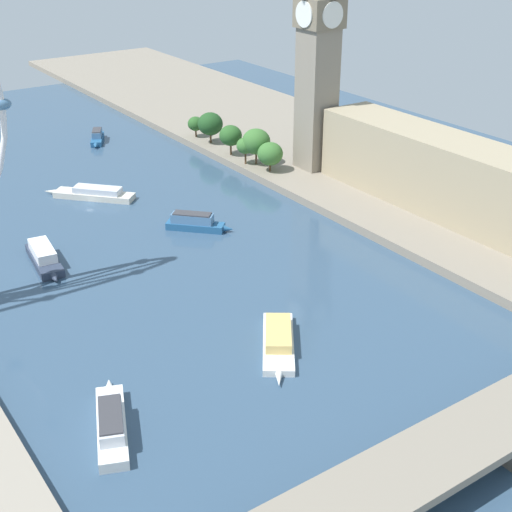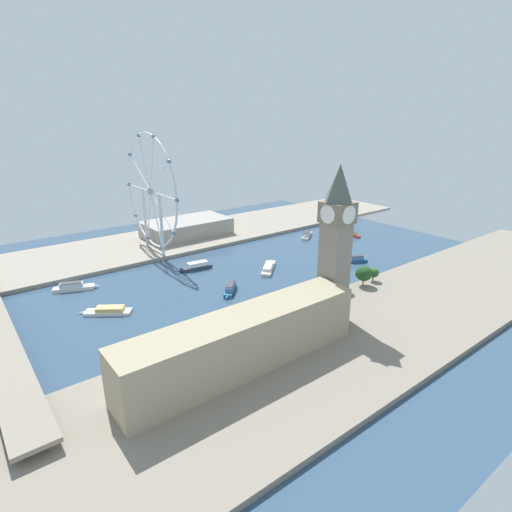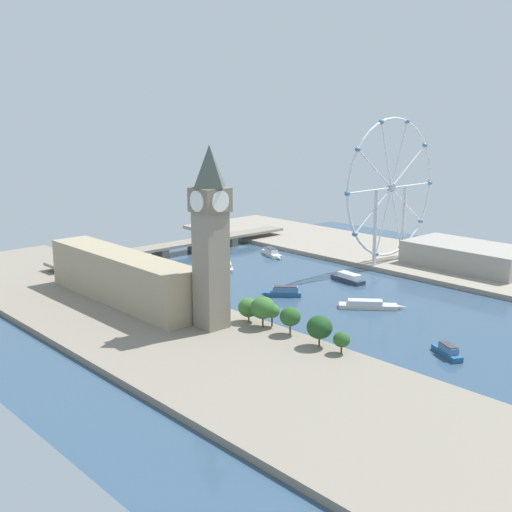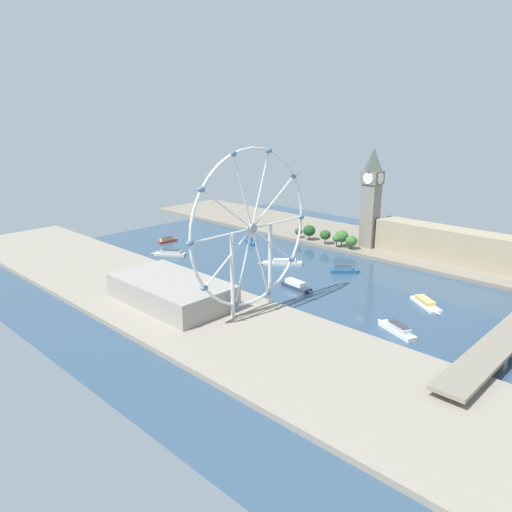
# 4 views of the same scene
# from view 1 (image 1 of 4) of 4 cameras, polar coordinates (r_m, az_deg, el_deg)

# --- Properties ---
(ground_plane) EXTENTS (390.82, 390.82, 0.00)m
(ground_plane) POSITION_cam_1_polar(r_m,az_deg,el_deg) (279.85, -12.99, 4.02)
(ground_plane) COLOR #334C66
(riverbank_left) EXTENTS (90.00, 520.00, 3.00)m
(riverbank_left) POSITION_cam_1_polar(r_m,az_deg,el_deg) (332.28, 4.92, 8.44)
(riverbank_left) COLOR gray
(riverbank_left) RESTS_ON ground_plane
(clock_tower) EXTENTS (15.78, 15.78, 86.32)m
(clock_tower) POSITION_cam_1_polar(r_m,az_deg,el_deg) (292.64, 4.92, 15.37)
(clock_tower) COLOR gray
(clock_tower) RESTS_ON riverbank_left
(parliament_block) EXTENTS (22.00, 119.04, 26.35)m
(parliament_block) POSITION_cam_1_polar(r_m,az_deg,el_deg) (260.47, 15.54, 5.86)
(parliament_block) COLOR tan
(parliament_block) RESTS_ON riverbank_left
(tree_row_embankment) EXTENTS (13.41, 67.07, 15.00)m
(tree_row_embankment) POSITION_cam_1_polar(r_m,az_deg,el_deg) (313.32, -1.44, 9.33)
(tree_row_embankment) COLOR #513823
(tree_row_embankment) RESTS_ON riverbank_left
(river_bridge) EXTENTS (202.82, 16.17, 8.47)m
(river_bridge) POSITION_cam_1_polar(r_m,az_deg,el_deg) (149.78, 14.62, -14.96)
(river_bridge) COLOR gray
(river_bridge) RESTS_ON ground_plane
(tour_boat_0) EXTENTS (13.21, 20.66, 5.65)m
(tour_boat_0) POSITION_cam_1_polar(r_m,az_deg,el_deg) (352.89, -12.41, 9.12)
(tour_boat_0) COLOR #235684
(tour_boat_0) RESTS_ON ground_plane
(tour_boat_2) EXTENTS (28.25, 29.90, 4.63)m
(tour_boat_2) POSITION_cam_1_polar(r_m,az_deg,el_deg) (284.32, -12.68, 4.82)
(tour_boat_2) COLOR beige
(tour_boat_2) RESTS_ON ground_plane
(tour_boat_4) EXTENTS (9.89, 28.73, 5.71)m
(tour_boat_4) POSITION_cam_1_polar(r_m,az_deg,el_deg) (235.84, -16.35, -0.10)
(tour_boat_4) COLOR #2D384C
(tour_boat_4) RESTS_ON ground_plane
(tour_boat_5) EXTENTS (22.30, 28.54, 4.36)m
(tour_boat_5) POSITION_cam_1_polar(r_m,az_deg,el_deg) (186.33, 1.77, -6.63)
(tour_boat_5) COLOR white
(tour_boat_5) RESTS_ON ground_plane
(tour_boat_6) EXTENTS (19.22, 19.53, 6.09)m
(tour_boat_6) POSITION_cam_1_polar(r_m,az_deg,el_deg) (251.01, -4.80, 2.63)
(tour_boat_6) COLOR #235684
(tour_boat_6) RESTS_ON ground_plane
(tour_boat_7) EXTENTS (15.48, 29.79, 5.75)m
(tour_boat_7) POSITION_cam_1_polar(r_m,az_deg,el_deg) (162.30, -11.33, -12.71)
(tour_boat_7) COLOR white
(tour_boat_7) RESTS_ON ground_plane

